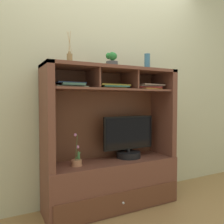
{
  "coord_description": "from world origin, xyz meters",
  "views": [
    {
      "loc": [
        -1.05,
        -2.03,
        1.06
      ],
      "look_at": [
        0.0,
        0.0,
        0.95
      ],
      "focal_mm": 37.1,
      "sensor_mm": 36.0,
      "label": 1
    }
  ],
  "objects_px": {
    "tv_monitor": "(129,141)",
    "ceramic_vase": "(147,62)",
    "magazine_stack_right": "(147,87)",
    "media_console": "(112,163)",
    "magazine_stack_left": "(71,85)",
    "diffuser_bottle": "(70,58)",
    "magazine_stack_centre": "(112,87)",
    "potted_orchid": "(77,161)",
    "potted_succulent": "(112,60)"
  },
  "relations": [
    {
      "from": "potted_orchid",
      "to": "diffuser_bottle",
      "type": "relative_size",
      "value": 1.05
    },
    {
      "from": "potted_succulent",
      "to": "magazine_stack_left",
      "type": "bearing_deg",
      "value": 177.44
    },
    {
      "from": "magazine_stack_left",
      "to": "magazine_stack_right",
      "type": "bearing_deg",
      "value": -1.23
    },
    {
      "from": "tv_monitor",
      "to": "ceramic_vase",
      "type": "relative_size",
      "value": 3.21
    },
    {
      "from": "magazine_stack_right",
      "to": "potted_succulent",
      "type": "xyz_separation_m",
      "value": [
        -0.42,
        -0.0,
        0.25
      ]
    },
    {
      "from": "tv_monitor",
      "to": "magazine_stack_centre",
      "type": "bearing_deg",
      "value": 177.88
    },
    {
      "from": "tv_monitor",
      "to": "magazine_stack_left",
      "type": "relative_size",
      "value": 1.92
    },
    {
      "from": "magazine_stack_right",
      "to": "magazine_stack_centre",
      "type": "bearing_deg",
      "value": 176.23
    },
    {
      "from": "magazine_stack_centre",
      "to": "diffuser_bottle",
      "type": "relative_size",
      "value": 1.12
    },
    {
      "from": "media_console",
      "to": "diffuser_bottle",
      "type": "distance_m",
      "value": 1.09
    },
    {
      "from": "ceramic_vase",
      "to": "media_console",
      "type": "bearing_deg",
      "value": -179.04
    },
    {
      "from": "tv_monitor",
      "to": "ceramic_vase",
      "type": "bearing_deg",
      "value": 0.33
    },
    {
      "from": "potted_orchid",
      "to": "potted_succulent",
      "type": "height_order",
      "value": "potted_succulent"
    },
    {
      "from": "media_console",
      "to": "ceramic_vase",
      "type": "distance_m",
      "value": 1.12
    },
    {
      "from": "magazine_stack_left",
      "to": "magazine_stack_centre",
      "type": "relative_size",
      "value": 0.93
    },
    {
      "from": "media_console",
      "to": "magazine_stack_left",
      "type": "bearing_deg",
      "value": 179.47
    },
    {
      "from": "media_console",
      "to": "potted_orchid",
      "type": "bearing_deg",
      "value": -174.31
    },
    {
      "from": "potted_succulent",
      "to": "tv_monitor",
      "type": "bearing_deg",
      "value": 5.75
    },
    {
      "from": "tv_monitor",
      "to": "diffuser_bottle",
      "type": "bearing_deg",
      "value": -176.78
    },
    {
      "from": "magazine_stack_centre",
      "to": "potted_succulent",
      "type": "xyz_separation_m",
      "value": [
        -0.01,
        -0.03,
        0.26
      ]
    },
    {
      "from": "ceramic_vase",
      "to": "magazine_stack_right",
      "type": "bearing_deg",
      "value": -120.3
    },
    {
      "from": "diffuser_bottle",
      "to": "ceramic_vase",
      "type": "distance_m",
      "value": 0.87
    },
    {
      "from": "tv_monitor",
      "to": "magazine_stack_right",
      "type": "relative_size",
      "value": 1.82
    },
    {
      "from": "potted_succulent",
      "to": "ceramic_vase",
      "type": "distance_m",
      "value": 0.44
    },
    {
      "from": "ceramic_vase",
      "to": "magazine_stack_centre",
      "type": "bearing_deg",
      "value": 179.21
    },
    {
      "from": "magazine_stack_right",
      "to": "ceramic_vase",
      "type": "height_order",
      "value": "ceramic_vase"
    },
    {
      "from": "media_console",
      "to": "magazine_stack_centre",
      "type": "xyz_separation_m",
      "value": [
        0.01,
        0.01,
        0.76
      ]
    },
    {
      "from": "ceramic_vase",
      "to": "potted_orchid",
      "type": "bearing_deg",
      "value": -176.83
    },
    {
      "from": "tv_monitor",
      "to": "ceramic_vase",
      "type": "distance_m",
      "value": 0.86
    },
    {
      "from": "media_console",
      "to": "potted_orchid",
      "type": "height_order",
      "value": "media_console"
    },
    {
      "from": "diffuser_bottle",
      "to": "ceramic_vase",
      "type": "relative_size",
      "value": 1.6
    },
    {
      "from": "tv_monitor",
      "to": "magazine_stack_left",
      "type": "distance_m",
      "value": 0.83
    },
    {
      "from": "tv_monitor",
      "to": "magazine_stack_centre",
      "type": "height_order",
      "value": "magazine_stack_centre"
    },
    {
      "from": "tv_monitor",
      "to": "potted_succulent",
      "type": "height_order",
      "value": "potted_succulent"
    },
    {
      "from": "potted_orchid",
      "to": "potted_succulent",
      "type": "bearing_deg",
      "value": 3.49
    },
    {
      "from": "magazine_stack_right",
      "to": "ceramic_vase",
      "type": "bearing_deg",
      "value": 59.7
    },
    {
      "from": "potted_orchid",
      "to": "potted_succulent",
      "type": "distance_m",
      "value": 1.02
    },
    {
      "from": "magazine_stack_left",
      "to": "ceramic_vase",
      "type": "height_order",
      "value": "ceramic_vase"
    },
    {
      "from": "potted_orchid",
      "to": "magazine_stack_right",
      "type": "relative_size",
      "value": 0.96
    },
    {
      "from": "tv_monitor",
      "to": "magazine_stack_left",
      "type": "height_order",
      "value": "magazine_stack_left"
    },
    {
      "from": "tv_monitor",
      "to": "magazine_stack_right",
      "type": "height_order",
      "value": "magazine_stack_right"
    },
    {
      "from": "magazine_stack_centre",
      "to": "ceramic_vase",
      "type": "relative_size",
      "value": 1.8
    },
    {
      "from": "magazine_stack_centre",
      "to": "diffuser_bottle",
      "type": "distance_m",
      "value": 0.5
    },
    {
      "from": "potted_orchid",
      "to": "magazine_stack_left",
      "type": "bearing_deg",
      "value": 131.79
    },
    {
      "from": "magazine_stack_centre",
      "to": "magazine_stack_right",
      "type": "height_order",
      "value": "magazine_stack_right"
    },
    {
      "from": "diffuser_bottle",
      "to": "ceramic_vase",
      "type": "xyz_separation_m",
      "value": [
        0.87,
        0.04,
        0.04
      ]
    },
    {
      "from": "magazine_stack_left",
      "to": "diffuser_bottle",
      "type": "distance_m",
      "value": 0.24
    },
    {
      "from": "magazine_stack_left",
      "to": "magazine_stack_right",
      "type": "xyz_separation_m",
      "value": [
        0.84,
        -0.02,
        0.01
      ]
    },
    {
      "from": "media_console",
      "to": "tv_monitor",
      "type": "xyz_separation_m",
      "value": [
        0.2,
        0.01,
        0.2
      ]
    },
    {
      "from": "tv_monitor",
      "to": "ceramic_vase",
      "type": "xyz_separation_m",
      "value": [
        0.23,
        0.0,
        0.83
      ]
    }
  ]
}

